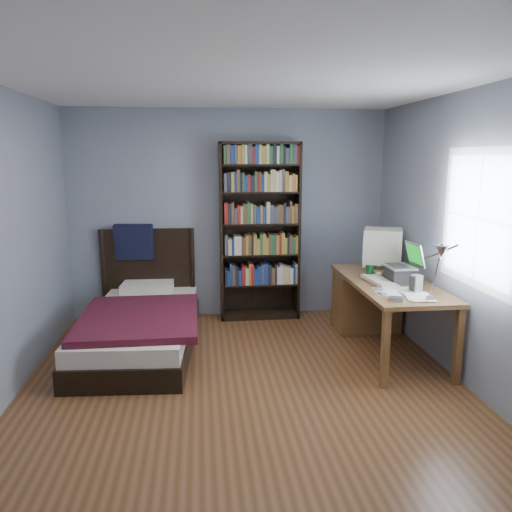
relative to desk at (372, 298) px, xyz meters
name	(u,v)px	position (x,y,z in m)	size (l,w,h in m)	color
room	(248,244)	(-1.48, -1.17, 0.83)	(4.20, 4.24, 2.50)	#563619
desk	(372,298)	(0.00, 0.00, 0.00)	(0.75, 1.70, 0.73)	brown
crt_monitor	(381,247)	(0.08, 0.00, 0.57)	(0.52, 0.48, 0.46)	beige
laptop	(401,271)	(0.09, -0.52, 0.42)	(0.33, 0.33, 0.39)	#2D2D30
desk_lamp	(440,257)	(-0.02, -1.50, 0.76)	(0.21, 0.48, 0.56)	#99999E
keyboard	(380,281)	(-0.12, -0.53, 0.33)	(0.19, 0.49, 0.03)	beige
speaker	(416,284)	(0.09, -0.89, 0.39)	(0.08, 0.08, 0.16)	gray
soda_can	(370,271)	(-0.14, -0.29, 0.38)	(0.07, 0.07, 0.13)	#083E09
mouse	(379,274)	(-0.02, -0.21, 0.33)	(0.06, 0.10, 0.03)	silver
phone_silver	(380,290)	(-0.22, -0.81, 0.32)	(0.05, 0.10, 0.02)	silver
phone_grey	(382,293)	(-0.25, -0.94, 0.32)	(0.05, 0.10, 0.02)	gray
external_drive	(396,299)	(-0.20, -1.13, 0.32)	(0.11, 0.11, 0.02)	gray
bookshelf	(260,232)	(-1.15, 0.77, 0.64)	(0.95, 0.30, 2.11)	black
bed	(141,322)	(-2.49, -0.04, -0.17)	(1.18, 2.17, 1.16)	black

